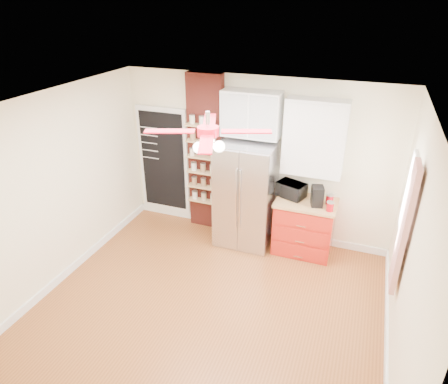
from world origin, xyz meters
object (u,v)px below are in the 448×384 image
at_px(fridge, 246,195).
at_px(red_cabinet, 304,226).
at_px(ceiling_fan, 208,132).
at_px(coffee_maker, 317,196).
at_px(toaster_oven, 291,190).
at_px(pantry_jar_oats, 192,152).
at_px(canister_left, 330,207).

distance_m(fridge, red_cabinet, 1.06).
xyz_separation_m(ceiling_fan, coffee_maker, (1.08, 1.62, -1.37)).
distance_m(fridge, coffee_maker, 1.14).
relative_size(toaster_oven, pantry_jar_oats, 3.56).
xyz_separation_m(red_cabinet, toaster_oven, (-0.27, 0.09, 0.57)).
height_order(fridge, canister_left, fridge).
bearing_deg(coffee_maker, red_cabinet, 141.94).
distance_m(red_cabinet, toaster_oven, 0.63).
height_order(canister_left, pantry_jar_oats, pantry_jar_oats).
height_order(red_cabinet, canister_left, canister_left).
distance_m(ceiling_fan, pantry_jar_oats, 2.26).
bearing_deg(ceiling_fan, canister_left, 49.47).
relative_size(canister_left, pantry_jar_oats, 1.11).
distance_m(toaster_oven, coffee_maker, 0.45).
bearing_deg(red_cabinet, canister_left, -24.86).
relative_size(toaster_oven, canister_left, 3.20).
bearing_deg(toaster_oven, canister_left, -2.19).
relative_size(red_cabinet, ceiling_fan, 0.67).
bearing_deg(pantry_jar_oats, canister_left, -5.97).
bearing_deg(pantry_jar_oats, toaster_oven, 0.66).
xyz_separation_m(red_cabinet, pantry_jar_oats, (-1.95, 0.07, 0.98)).
relative_size(red_cabinet, toaster_oven, 2.20).
height_order(fridge, coffee_maker, fridge).
xyz_separation_m(fridge, toaster_oven, (0.70, 0.14, 0.14)).
xyz_separation_m(coffee_maker, pantry_jar_oats, (-2.11, 0.14, 0.38)).
bearing_deg(red_cabinet, fridge, -177.05).
height_order(fridge, toaster_oven, fridge).
relative_size(ceiling_fan, canister_left, 10.48).
bearing_deg(fridge, ceiling_fan, -88.24).
relative_size(fridge, red_cabinet, 1.86).
relative_size(ceiling_fan, pantry_jar_oats, 11.65).
bearing_deg(pantry_jar_oats, ceiling_fan, -59.57).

